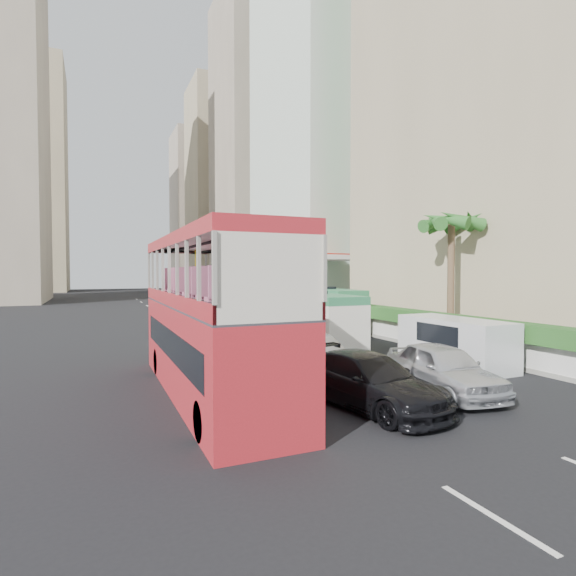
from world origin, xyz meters
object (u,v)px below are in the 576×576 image
panel_van_near (455,342)px  panel_van_far (269,307)px  van_asset (245,323)px  double_decker_bus (209,315)px  shell_station (320,285)px  car_black (368,407)px  car_silver_lane_a (312,376)px  minibus_near (316,322)px  minibus_far (327,311)px  car_silver_lane_b (442,393)px  palm_tree (451,282)px

panel_van_near → panel_van_far: bearing=89.9°
van_asset → panel_van_near: 18.56m
double_decker_bus → shell_station: bearing=55.2°
car_black → panel_van_far: panel_van_far is taller
car_silver_lane_a → panel_van_near: panel_van_near is taller
car_silver_lane_a → minibus_near: 5.90m
car_black → panel_van_far: bearing=65.2°
panel_van_near → van_asset: bearing=99.5°
panel_van_near → shell_station: shell_station is taller
van_asset → panel_van_near: panel_van_near is taller
minibus_far → panel_van_far: size_ratio=1.31×
panel_van_near → car_black: bearing=-153.0°
double_decker_bus → car_silver_lane_b: double_decker_bus is taller
van_asset → panel_van_near: size_ratio=0.91×
car_silver_lane_a → panel_van_far: 21.26m
double_decker_bus → panel_van_near: size_ratio=2.23×
minibus_near → car_silver_lane_b: bearing=-90.3°
car_silver_lane_a → panel_van_near: size_ratio=0.94×
van_asset → palm_tree: (6.63, -14.38, 3.38)m
minibus_far → palm_tree: bearing=-66.6°
van_asset → minibus_near: bearing=-90.0°
minibus_far → shell_station: size_ratio=0.79×
van_asset → minibus_far: bearing=-63.0°
car_silver_lane_b → shell_station: 27.69m
minibus_far → panel_van_far: minibus_far is taller
car_silver_lane_a → panel_van_near: 6.39m
panel_van_near → panel_van_far: (-0.13, 20.99, -0.02)m
car_silver_lane_b → car_silver_lane_a: bearing=133.6°
minibus_near → minibus_far: bearing=56.1°
car_silver_lane_b → minibus_near: (-0.03, 8.81, 1.41)m
double_decker_bus → car_silver_lane_a: 4.87m
minibus_far → panel_van_near: (-0.13, -11.27, -0.42)m
car_silver_lane_a → car_silver_lane_b: car_silver_lane_b is taller
car_black → minibus_far: size_ratio=0.83×
double_decker_bus → shell_station: size_ratio=1.38×
minibus_near → panel_van_near: minibus_near is taller
double_decker_bus → car_silver_lane_a: bearing=10.9°
double_decker_bus → palm_tree: size_ratio=1.72×
car_silver_lane_a → minibus_near: (2.75, 5.03, 1.41)m
van_asset → palm_tree: 16.19m
double_decker_bus → minibus_near: (6.83, 5.82, -1.12)m
car_black → van_asset: 21.89m
car_silver_lane_b → palm_tree: palm_tree is taller
car_silver_lane_b → minibus_far: bearing=83.1°
double_decker_bus → car_silver_lane_a: size_ratio=2.36×
double_decker_bus → palm_tree: bearing=16.2°
palm_tree → car_silver_lane_b: bearing=-134.8°
palm_tree → shell_station: 19.14m
car_silver_lane_a → car_black: size_ratio=0.88×
car_silver_lane_b → shell_station: bearing=77.9°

